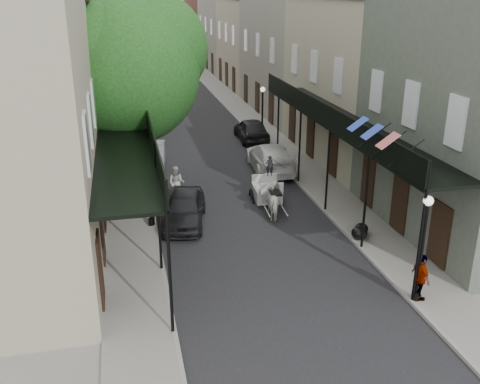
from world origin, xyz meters
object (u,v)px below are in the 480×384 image
horse (276,201)px  pedestrian_sidewalk_left (111,143)px  lamppost_right_far (262,114)px  pedestrian_sidewalk_right (421,277)px  car_left_far (150,105)px  car_left_mid (150,157)px  car_right_near (270,157)px  car_left_near (185,208)px  lamppost_right_near (422,248)px  lamppost_left (149,184)px  car_right_far (251,129)px  tree_near (135,65)px  carriage (266,180)px  pedestrian_walking (176,183)px  tree_far (128,48)px

horse → pedestrian_sidewalk_left: bearing=-52.8°
lamppost_right_far → pedestrian_sidewalk_right: size_ratio=2.26×
car_left_far → horse: bearing=-55.1°
car_left_mid → car_right_near: (6.71, -1.52, 0.00)m
lamppost_right_far → car_right_near: lamppost_right_far is taller
pedestrian_sidewalk_left → car_left_near: pedestrian_sidewalk_left is taller
horse → car_right_near: (1.55, 6.48, 0.03)m
lamppost_right_near → lamppost_left: size_ratio=1.00×
car_left_far → car_right_far: bearing=-34.2°
horse → car_right_far: car_right_far is taller
tree_near → carriage: bearing=-17.5°
car_right_far → pedestrian_walking: bearing=59.0°
carriage → car_right_near: (1.40, 4.17, -0.19)m
tree_near → horse: tree_near is taller
lamppost_right_far → horse: bearing=-102.0°
pedestrian_walking → pedestrian_sidewalk_left: bearing=133.6°
horse → pedestrian_sidewalk_left: size_ratio=1.13×
lamppost_left → car_right_far: 15.16m
car_right_near → carriage: bearing=74.9°
lamppost_right_near → tree_far: bearing=107.7°
lamppost_right_far → pedestrian_sidewalk_left: lamppost_right_far is taller
car_left_mid → car_left_far: car_left_mid is taller
lamppost_right_near → tree_near: bearing=124.3°
carriage → car_left_near: size_ratio=0.59×
pedestrian_sidewalk_right → car_right_far: bearing=0.7°
car_left_near → pedestrian_walking: bearing=102.5°
car_right_far → lamppost_left: bearing=60.7°
pedestrian_sidewalk_right → car_right_near: 14.52m
car_left_mid → car_left_far: size_ratio=0.96×
pedestrian_walking → car_left_mid: size_ratio=0.36×
car_left_mid → pedestrian_sidewalk_right: bearing=-58.3°
car_left_mid → car_right_near: 6.88m
lamppost_left → tree_near: bearing=91.3°
lamppost_right_far → car_left_far: bearing=120.6°
pedestrian_sidewalk_left → car_right_near: 10.08m
horse → car_left_mid: bearing=-53.3°
lamppost_right_near → car_left_near: lamppost_right_near is taller
pedestrian_sidewalk_left → car_right_far: size_ratio=0.34×
car_right_near → car_right_far: car_right_far is taller
tree_far → lamppost_right_near: tree_far is taller
pedestrian_walking → car_right_far: pedestrian_walking is taller
pedestrian_walking → car_left_mid: bearing=123.4°
lamppost_right_far → car_left_far: size_ratio=0.76×
tree_near → car_left_mid: size_ratio=2.06×
car_right_near → car_right_far: 6.54m
horse → pedestrian_walking: bearing=-33.2°
horse → pedestrian_sidewalk_left: (-7.36, 11.18, 0.15)m
horse → car_left_mid: car_left_mid is taller
lamppost_right_near → car_right_far: size_ratio=0.81×
horse → car_left_mid: 9.52m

